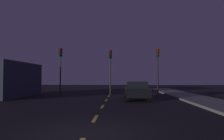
{
  "coord_description": "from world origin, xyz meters",
  "views": [
    {
      "loc": [
        1.08,
        -6.62,
        1.8
      ],
      "look_at": [
        0.3,
        14.77,
        2.62
      ],
      "focal_mm": 33.19,
      "sensor_mm": 36.0,
      "label": 1
    }
  ],
  "objects_px": {
    "traffic_signal_left": "(60,62)",
    "traffic_signal_right": "(158,62)",
    "traffic_signal_center": "(110,63)",
    "car_stopped_ahead": "(136,90)"
  },
  "relations": [
    {
      "from": "traffic_signal_center",
      "to": "car_stopped_ahead",
      "type": "height_order",
      "value": "traffic_signal_center"
    },
    {
      "from": "traffic_signal_left",
      "to": "traffic_signal_center",
      "type": "distance_m",
      "value": 5.34
    },
    {
      "from": "traffic_signal_left",
      "to": "car_stopped_ahead",
      "type": "distance_m",
      "value": 9.33
    },
    {
      "from": "traffic_signal_left",
      "to": "traffic_signal_right",
      "type": "distance_m",
      "value": 10.32
    },
    {
      "from": "traffic_signal_center",
      "to": "traffic_signal_right",
      "type": "height_order",
      "value": "traffic_signal_right"
    },
    {
      "from": "traffic_signal_left",
      "to": "traffic_signal_right",
      "type": "xyz_separation_m",
      "value": [
        10.32,
        -0.0,
        -0.05
      ]
    },
    {
      "from": "traffic_signal_left",
      "to": "car_stopped_ahead",
      "type": "height_order",
      "value": "traffic_signal_left"
    },
    {
      "from": "traffic_signal_left",
      "to": "car_stopped_ahead",
      "type": "bearing_deg",
      "value": -30.04
    },
    {
      "from": "traffic_signal_left",
      "to": "traffic_signal_right",
      "type": "bearing_deg",
      "value": -0.0
    },
    {
      "from": "traffic_signal_right",
      "to": "car_stopped_ahead",
      "type": "distance_m",
      "value": 5.82
    }
  ]
}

